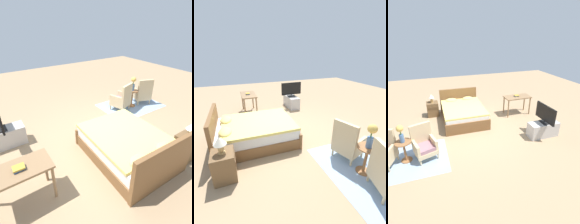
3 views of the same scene
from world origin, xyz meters
TOP-DOWN VIEW (x-y plane):
  - ground_plane at (0.00, 0.00)m, footprint 16.00×16.00m
  - floor_rug at (-2.07, -0.93)m, footprint 2.10×1.50m
  - bed at (-0.15, 0.95)m, footprint 1.57×2.05m
  - armchair_by_window_right at (-1.58, -0.87)m, footprint 0.68×0.68m
  - side_table at (-2.07, -0.90)m, footprint 0.40×0.40m
  - flower_vase at (-2.07, -0.90)m, footprint 0.17×0.17m
  - nightstand at (-1.22, 1.67)m, footprint 0.44×0.41m
  - table_lamp at (-1.22, 1.67)m, footprint 0.22×0.22m
  - tv_stand at (2.04, -1.00)m, footprint 0.96×0.40m
  - tv_flatscreen at (2.04, -1.00)m, footprint 0.21×0.87m
  - vanity_desk at (2.04, 0.78)m, footprint 1.04×0.52m
  - book_stack at (2.01, 0.80)m, footprint 0.19×0.15m

SIDE VIEW (x-z plane):
  - ground_plane at x=0.00m, z-range 0.00..0.00m
  - floor_rug at x=-2.07m, z-range 0.00..0.01m
  - tv_stand at x=2.04m, z-range 0.00..0.48m
  - nightstand at x=-1.22m, z-range 0.00..0.57m
  - bed at x=-0.15m, z-range -0.18..0.78m
  - side_table at x=-2.07m, z-range 0.07..0.66m
  - armchair_by_window_right at x=-1.58m, z-range -0.08..0.84m
  - vanity_desk at x=2.04m, z-range 0.26..1.00m
  - book_stack at x=2.01m, z-range 0.75..0.80m
  - table_lamp at x=-1.22m, z-range 0.61..0.94m
  - tv_flatscreen at x=2.04m, z-range 0.49..1.08m
  - flower_vase at x=-2.07m, z-range 0.64..1.12m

